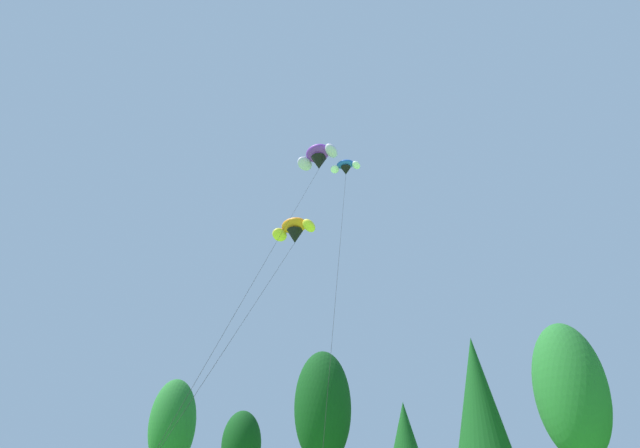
{
  "coord_description": "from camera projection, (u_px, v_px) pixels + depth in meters",
  "views": [
    {
      "loc": [
        9.37,
        7.99,
        1.8
      ],
      "look_at": [
        0.96,
        24.14,
        10.87
      ],
      "focal_mm": 29.0,
      "sensor_mm": 36.0,
      "label": 1
    }
  ],
  "objects": [
    {
      "name": "parafoil_kite_far_purple",
      "position": [
        318.0,
        158.0,
        37.12
      ],
      "size": [
        4.31,
        16.47,
        21.97
      ],
      "color": "purple"
    },
    {
      "name": "treeline_tree_d",
      "position": [
        405.0,
        438.0,
        46.34
      ],
      "size": [
        3.44,
        3.44,
        8.36
      ],
      "color": "#472D19",
      "rests_on": "ground_plane"
    },
    {
      "name": "parafoil_kite_high_orange",
      "position": [
        294.0,
        231.0,
        30.44
      ],
      "size": [
        3.54,
        12.29,
        14.21
      ],
      "color": "orange"
    },
    {
      "name": "treeline_tree_b",
      "position": [
        241.0,
        445.0,
        53.5
      ],
      "size": [
        4.1,
        4.1,
        8.52
      ],
      "color": "#472D19",
      "rests_on": "ground_plane"
    },
    {
      "name": "treeline_tree_a",
      "position": [
        172.0,
        424.0,
        57.47
      ],
      "size": [
        5.13,
        5.13,
        12.34
      ],
      "color": "#472D19",
      "rests_on": "ground_plane"
    },
    {
      "name": "treeline_tree_f",
      "position": [
        571.0,
        390.0,
        40.09
      ],
      "size": [
        5.41,
        5.41,
        13.38
      ],
      "color": "#472D19",
      "rests_on": "ground_plane"
    },
    {
      "name": "treeline_tree_c",
      "position": [
        323.0,
        407.0,
        48.81
      ],
      "size": [
        5.39,
        5.39,
        13.29
      ],
      "color": "#472D19",
      "rests_on": "ground_plane"
    },
    {
      "name": "parafoil_kite_mid_blue_white",
      "position": [
        345.0,
        168.0,
        36.39
      ],
      "size": [
        5.64,
        13.06,
        20.56
      ],
      "color": "blue"
    },
    {
      "name": "treeline_tree_e",
      "position": [
        478.0,
        395.0,
        43.09
      ],
      "size": [
        4.48,
        4.48,
        13.08
      ],
      "color": "#472D19",
      "rests_on": "ground_plane"
    }
  ]
}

